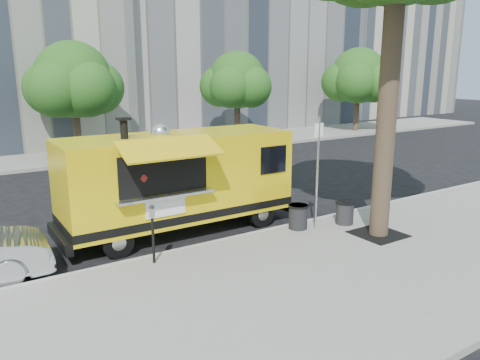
# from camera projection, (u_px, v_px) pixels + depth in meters

# --- Properties ---
(ground) EXTENTS (120.00, 120.00, 0.00)m
(ground) POSITION_uv_depth(u_px,v_px,m) (236.00, 228.00, 13.06)
(ground) COLOR black
(ground) RESTS_ON ground
(sidewalk) EXTENTS (60.00, 6.00, 0.15)m
(sidewalk) POSITION_uv_depth(u_px,v_px,m) (338.00, 277.00, 9.77)
(sidewalk) COLOR gray
(sidewalk) RESTS_ON ground
(curb) EXTENTS (60.00, 0.14, 0.16)m
(curb) POSITION_uv_depth(u_px,v_px,m) (255.00, 235.00, 12.28)
(curb) COLOR #999993
(curb) RESTS_ON ground
(far_sidewalk) EXTENTS (60.00, 5.00, 0.15)m
(far_sidewalk) POSITION_uv_depth(u_px,v_px,m) (95.00, 154.00, 24.06)
(far_sidewalk) COLOR gray
(far_sidewalk) RESTS_ON ground
(building_right) EXTENTS (16.00, 12.00, 16.00)m
(building_right) POSITION_uv_depth(u_px,v_px,m) (360.00, 32.00, 46.70)
(building_right) COLOR #BAB49B
(building_right) RESTS_ON ground
(tree_well) EXTENTS (1.20, 1.20, 0.02)m
(tree_well) POSITION_uv_depth(u_px,v_px,m) (378.00, 234.00, 12.11)
(tree_well) COLOR black
(tree_well) RESTS_ON sidewalk
(far_tree_b) EXTENTS (3.60, 3.60, 5.50)m
(far_tree_b) POSITION_uv_depth(u_px,v_px,m) (73.00, 80.00, 22.01)
(far_tree_b) COLOR #33261C
(far_tree_b) RESTS_ON far_sidewalk
(far_tree_c) EXTENTS (3.24, 3.24, 5.21)m
(far_tree_c) POSITION_uv_depth(u_px,v_px,m) (237.00, 80.00, 26.56)
(far_tree_c) COLOR #33261C
(far_tree_c) RESTS_ON far_sidewalk
(far_tree_d) EXTENTS (3.78, 3.78, 5.64)m
(far_tree_d) POSITION_uv_depth(u_px,v_px,m) (359.00, 76.00, 31.98)
(far_tree_d) COLOR #33261C
(far_tree_d) RESTS_ON far_sidewalk
(sign_post) EXTENTS (0.28, 0.06, 3.00)m
(sign_post) POSITION_uv_depth(u_px,v_px,m) (318.00, 166.00, 12.19)
(sign_post) COLOR silver
(sign_post) RESTS_ON sidewalk
(parking_meter) EXTENTS (0.11, 0.11, 1.33)m
(parking_meter) POSITION_uv_depth(u_px,v_px,m) (153.00, 227.00, 10.14)
(parking_meter) COLOR black
(parking_meter) RESTS_ON sidewalk
(food_truck) EXTENTS (6.42, 2.95, 3.15)m
(food_truck) POSITION_uv_depth(u_px,v_px,m) (177.00, 179.00, 12.40)
(food_truck) COLOR #E0BD0B
(food_truck) RESTS_ON ground
(trash_bin_left) EXTENTS (0.53, 0.53, 0.63)m
(trash_bin_left) POSITION_uv_depth(u_px,v_px,m) (345.00, 212.00, 12.89)
(trash_bin_left) COLOR black
(trash_bin_left) RESTS_ON sidewalk
(trash_bin_right) EXTENTS (0.54, 0.54, 0.65)m
(trash_bin_right) POSITION_uv_depth(u_px,v_px,m) (298.00, 216.00, 12.49)
(trash_bin_right) COLOR black
(trash_bin_right) RESTS_ON sidewalk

